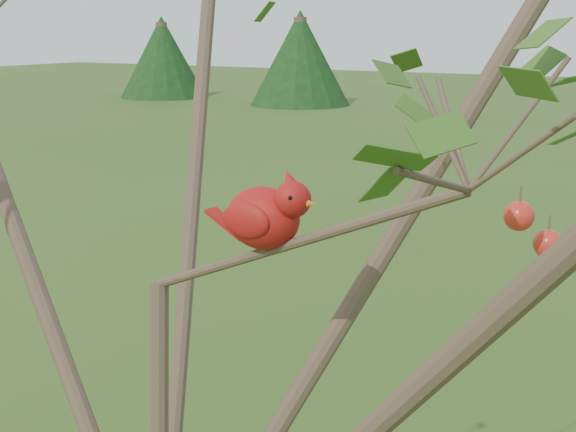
% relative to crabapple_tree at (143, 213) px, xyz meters
% --- Properties ---
extents(crabapple_tree, '(2.35, 2.05, 2.95)m').
position_rel_crabapple_tree_xyz_m(crabapple_tree, '(0.00, 0.00, 0.00)').
color(crabapple_tree, '#463126').
rests_on(crabapple_tree, ground).
extents(cardinal, '(0.22, 0.12, 0.15)m').
position_rel_crabapple_tree_xyz_m(cardinal, '(0.18, 0.10, -0.00)').
color(cardinal, '#B41A0F').
rests_on(cardinal, ground).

